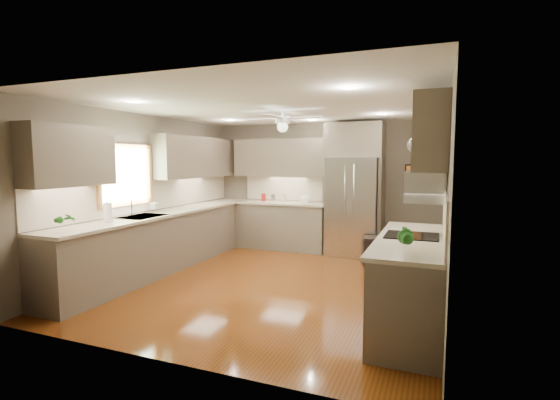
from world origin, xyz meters
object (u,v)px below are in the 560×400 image
Objects in this scene: microwave at (425,186)px; potted_plant_left at (65,219)px; stool at (374,251)px; canister_c at (284,197)px; potted_plant_right at (406,236)px; paper_towel at (108,212)px; bowl at (305,201)px; canister_b at (273,198)px; canister_a at (264,197)px; refrigerator at (354,192)px; soap_bottle at (155,206)px.

potted_plant_left is at bearing -162.16° from microwave.
canister_c is at bearing 160.33° from stool.
paper_towel is at bearing 173.75° from potted_plant_right.
microwave is at bearing -45.52° from canister_c.
bowl is at bearing 63.57° from paper_towel.
bowl is (0.45, -0.03, -0.06)m from canister_c.
canister_c reaches higher than canister_b.
canister_a is at bearing -179.71° from canister_c.
paper_towel reaches higher than potted_plant_left.
canister_a is 1.87m from refrigerator.
soap_bottle is at bearing -142.13° from refrigerator.
paper_towel is at bearing -138.74° from stool.
canister_a reaches higher than canister_b.
paper_towel is (-3.11, -2.73, 0.84)m from stool.
soap_bottle is 0.75× the size of paper_towel.
bowl reaches higher than stool.
canister_b is 0.27× the size of microwave.
bowl is at bearing -4.23° from canister_c.
paper_towel is (-1.22, -3.40, 0.05)m from canister_c.
microwave is 4.03m from paper_towel.
microwave is at bearing 17.84° from potted_plant_left.
refrigerator is (1.41, -0.08, 0.16)m from canister_c.
bowl is at bearing -1.98° from canister_a.
potted_plant_left is 0.66m from paper_towel.
canister_c is at bearing 124.46° from potted_plant_right.
bowl is 3.76m from paper_towel.
refrigerator is (2.79, 2.17, 0.15)m from soap_bottle.
canister_b is 0.70m from bowl.
bowl is at bearing 155.91° from stool.
bowl is 0.83× the size of paper_towel.
potted_plant_left is 4.68m from stool.
microwave is (4.11, -0.54, 0.44)m from soap_bottle.
potted_plant_right is 0.68× the size of stool.
canister_a is 4.26m from microwave.
potted_plant_right is at bearing -21.53° from soap_bottle.
soap_bottle is 0.44× the size of stool.
refrigerator reaches higher than soap_bottle.
potted_plant_left is (-0.78, -4.06, 0.06)m from canister_a.
stool is at bearing -51.33° from refrigerator.
canister_b is at bearing 76.36° from potted_plant_left.
canister_a is 1.00× the size of canister_b.
refrigerator reaches higher than paper_towel.
canister_c is 0.58× the size of potted_plant_left.
refrigerator is (1.66, -0.09, 0.18)m from canister_b.
bowl is 0.09× the size of refrigerator.
canister_c is at bearing 73.15° from potted_plant_left.
soap_bottle is (-1.13, -2.25, 0.03)m from canister_b.
microwave is at bearing -7.50° from soap_bottle.
potted_plant_right is at bearing -6.25° from paper_towel.
canister_b is at bearing 178.30° from canister_c.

